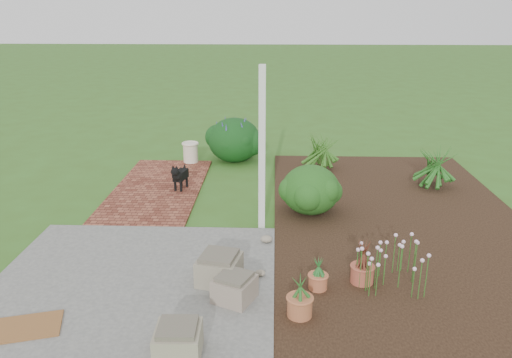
{
  "coord_description": "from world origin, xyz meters",
  "views": [
    {
      "loc": [
        0.48,
        -6.99,
        3.26
      ],
      "look_at": [
        0.2,
        0.4,
        0.7
      ],
      "focal_mm": 35.0,
      "sensor_mm": 36.0,
      "label": 1
    }
  ],
  "objects_px": {
    "black_dog": "(180,175)",
    "stone_trough_near": "(178,342)",
    "evergreen_shrub": "(311,188)",
    "cream_ceramic_urn": "(191,153)"
  },
  "relations": [
    {
      "from": "black_dog",
      "to": "stone_trough_near",
      "type": "bearing_deg",
      "value": -66.12
    },
    {
      "from": "stone_trough_near",
      "to": "black_dog",
      "type": "bearing_deg",
      "value": 100.22
    },
    {
      "from": "stone_trough_near",
      "to": "evergreen_shrub",
      "type": "height_order",
      "value": "evergreen_shrub"
    },
    {
      "from": "black_dog",
      "to": "cream_ceramic_urn",
      "type": "distance_m",
      "value": 1.75
    },
    {
      "from": "stone_trough_near",
      "to": "cream_ceramic_urn",
      "type": "relative_size",
      "value": 1.04
    },
    {
      "from": "black_dog",
      "to": "evergreen_shrub",
      "type": "xyz_separation_m",
      "value": [
        2.34,
        -0.93,
        0.11
      ]
    },
    {
      "from": "black_dog",
      "to": "cream_ceramic_urn",
      "type": "bearing_deg",
      "value": 106.42
    },
    {
      "from": "evergreen_shrub",
      "to": "stone_trough_near",
      "type": "bearing_deg",
      "value": -112.18
    },
    {
      "from": "stone_trough_near",
      "to": "cream_ceramic_urn",
      "type": "xyz_separation_m",
      "value": [
        -0.92,
        6.38,
        0.07
      ]
    },
    {
      "from": "evergreen_shrub",
      "to": "cream_ceramic_urn",
      "type": "bearing_deg",
      "value": 132.19
    }
  ]
}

